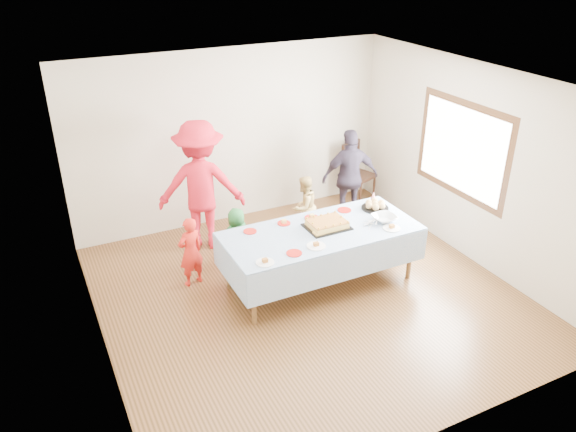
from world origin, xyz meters
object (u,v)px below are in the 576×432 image
adult_left (201,186)px  dining_chair (355,169)px  party_table (321,234)px  birthday_cake (327,224)px

adult_left → dining_chair: bearing=-153.3°
party_table → dining_chair: bearing=48.2°
birthday_cake → dining_chair: size_ratio=0.53×
adult_left → party_table: bearing=141.5°
birthday_cake → adult_left: (-1.14, 1.60, 0.13)m
birthday_cake → dining_chair: bearing=49.4°
party_table → birthday_cake: birthday_cake is taller
dining_chair → birthday_cake: bearing=-150.5°
dining_chair → party_table: bearing=-151.7°
party_table → adult_left: (-1.03, 1.64, 0.23)m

